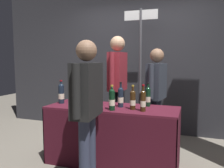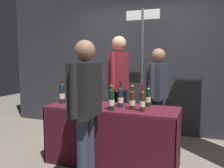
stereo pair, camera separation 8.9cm
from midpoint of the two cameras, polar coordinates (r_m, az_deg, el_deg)
The scene contains 18 objects.
ground_plane at distance 3.31m, azimuth 0.81°, elevation -18.88°, with size 12.00×12.00×0.00m, color gray.
back_partition at distance 4.54m, azimuth 7.92°, elevation 8.14°, with size 5.92×0.12×3.14m, color #2D2D33.
tasting_table at distance 3.13m, azimuth 0.83°, elevation -10.06°, with size 1.72×0.64×0.78m.
featured_wine_bottle at distance 2.79m, azimuth 8.40°, elevation -4.03°, with size 0.07×0.07×0.32m.
display_bottle_0 at distance 2.83m, azimuth 0.75°, elevation -3.74°, with size 0.08×0.08×0.31m.
display_bottle_1 at distance 3.02m, azimuth 2.98°, elevation -3.17°, with size 0.07×0.07×0.33m.
display_bottle_2 at distance 3.10m, azimuth 9.70°, elevation -3.04°, with size 0.07×0.07×0.32m.
display_bottle_3 at distance 3.22m, azimuth -5.19°, elevation -2.44°, with size 0.08×0.08×0.34m.
display_bottle_4 at distance 3.37m, azimuth -11.41°, elevation -2.17°, with size 0.08×0.08×0.33m.
display_bottle_5 at distance 2.88m, azimuth 5.91°, elevation -3.82°, with size 0.07×0.07×0.31m.
display_bottle_6 at distance 3.38m, azimuth -8.71°, elevation -2.18°, with size 0.07×0.07×0.33m.
display_bottle_7 at distance 3.08m, azimuth -3.74°, elevation -3.19°, with size 0.07×0.07×0.31m.
wine_glass_near_vendor at distance 3.43m, azimuth -7.11°, elevation -2.83°, with size 0.07×0.07×0.13m.
flower_vase at distance 3.33m, azimuth -3.18°, elevation -2.51°, with size 0.09×0.09×0.40m.
vendor_presenter at distance 3.69m, azimuth 11.84°, elevation -1.21°, with size 0.27×0.61×1.57m.
vendor_assistant at distance 3.83m, azimuth 2.36°, elevation 1.24°, with size 0.24×0.58×1.78m.
taster_foreground_right at distance 2.46m, azimuth -5.51°, elevation -4.10°, with size 0.25×0.64×1.60m.
booth_signpost at distance 4.07m, azimuth 8.04°, elevation 5.86°, with size 0.58×0.04×2.26m.
Camera 2 is at (1.08, -2.80, 1.39)m, focal length 37.23 mm.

